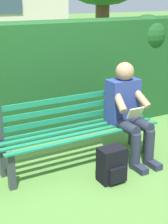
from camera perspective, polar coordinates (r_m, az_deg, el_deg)
ground at (r=4.09m, az=-0.69°, el=-8.56°), size 60.00×60.00×0.00m
park_bench at (r=3.97m, az=-1.20°, el=-2.59°), size 1.90×0.46×0.85m
person_seated at (r=4.07m, az=7.37°, el=0.43°), size 0.44×0.73×1.15m
hedge_backdrop at (r=4.79m, az=-7.70°, el=5.67°), size 6.06×0.71×1.61m
backpack at (r=3.67m, az=4.67°, el=-8.76°), size 0.28×0.26×0.38m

